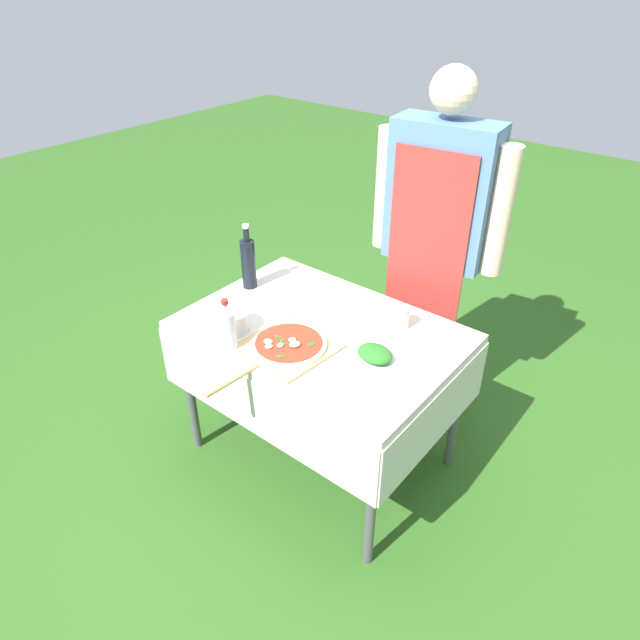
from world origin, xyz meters
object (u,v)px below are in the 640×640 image
object	(u,v)px
pizza_on_peel	(286,346)
oil_bottle	(248,263)
prep_table	(321,345)
herb_container	(375,354)
mixing_tub	(231,321)
water_bottle	(227,326)
sauce_jar	(400,318)
person_cook	(437,229)

from	to	relation	value
pizza_on_peel	oil_bottle	size ratio (longest dim) A/B	1.88
prep_table	herb_container	distance (m)	0.33
prep_table	oil_bottle	xyz separation A→B (m)	(-0.49, 0.07, 0.21)
prep_table	mixing_tub	size ratio (longest dim) A/B	7.86
mixing_tub	water_bottle	bearing A→B (deg)	-47.84
water_bottle	sauce_jar	distance (m)	0.73
water_bottle	mixing_tub	size ratio (longest dim) A/B	1.54
prep_table	pizza_on_peel	size ratio (longest dim) A/B	1.96
prep_table	water_bottle	xyz separation A→B (m)	(-0.20, -0.35, 0.19)
mixing_tub	prep_table	bearing A→B (deg)	40.50
herb_container	oil_bottle	bearing A→B (deg)	172.00
herb_container	sauce_jar	distance (m)	0.27
water_bottle	prep_table	bearing A→B (deg)	60.64
person_cook	mixing_tub	size ratio (longest dim) A/B	11.52
pizza_on_peel	sauce_jar	size ratio (longest dim) A/B	6.39
prep_table	sauce_jar	world-z (taller)	sauce_jar
person_cook	mixing_tub	distance (m)	1.04
oil_bottle	sauce_jar	xyz separation A→B (m)	(0.74, 0.15, -0.09)
herb_container	sauce_jar	xyz separation A→B (m)	(-0.05, 0.26, 0.01)
sauce_jar	pizza_on_peel	bearing A→B (deg)	-121.95
herb_container	prep_table	bearing A→B (deg)	172.03
pizza_on_peel	water_bottle	distance (m)	0.25
person_cook	herb_container	world-z (taller)	person_cook
oil_bottle	sauce_jar	world-z (taller)	oil_bottle
person_cook	herb_container	distance (m)	0.77
prep_table	person_cook	world-z (taller)	person_cook
pizza_on_peel	mixing_tub	world-z (taller)	mixing_tub
person_cook	mixing_tub	bearing A→B (deg)	57.84
prep_table	pizza_on_peel	xyz separation A→B (m)	(-0.01, -0.21, 0.10)
person_cook	sauce_jar	size ratio (longest dim) A/B	18.41
pizza_on_peel	mixing_tub	bearing A→B (deg)	-167.20
herb_container	person_cook	bearing A→B (deg)	102.23
prep_table	mixing_tub	world-z (taller)	mixing_tub
water_bottle	mixing_tub	world-z (taller)	water_bottle
pizza_on_peel	water_bottle	xyz separation A→B (m)	(-0.18, -0.14, 0.09)
water_bottle	sauce_jar	bearing A→B (deg)	51.75
sauce_jar	prep_table	bearing A→B (deg)	-138.79
prep_table	mixing_tub	bearing A→B (deg)	-139.50
prep_table	water_bottle	distance (m)	0.44
pizza_on_peel	sauce_jar	world-z (taller)	sauce_jar
person_cook	water_bottle	bearing A→B (deg)	64.63
water_bottle	herb_container	distance (m)	0.59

